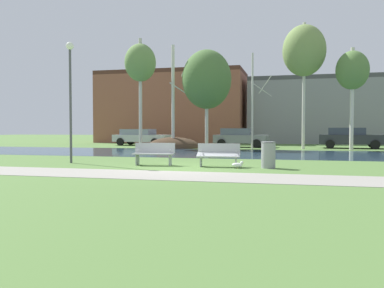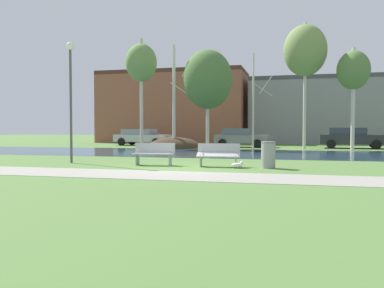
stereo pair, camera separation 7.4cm
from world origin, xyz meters
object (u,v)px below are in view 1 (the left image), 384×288
object	(u,v)px
bench_left	(154,153)
parked_hatch_third_dark	(350,137)
streetlamp	(70,82)
parked_sedan_second_grey	(240,137)
parked_van_nearest_silver	(141,137)
seagull	(238,165)
trash_bin	(268,154)
bench_right	(218,154)

from	to	relation	value
bench_left	parked_hatch_third_dark	world-z (taller)	parked_hatch_third_dark
streetlamp	parked_sedan_second_grey	distance (m)	16.91
bench_left	parked_van_nearest_silver	distance (m)	18.66
parked_van_nearest_silver	parked_sedan_second_grey	bearing A→B (deg)	-7.53
bench_left	seagull	size ratio (longest dim) A/B	3.62
bench_left	streetlamp	world-z (taller)	streetlamp
trash_bin	parked_hatch_third_dark	xyz separation A→B (m)	(4.97, 16.25, 0.29)
streetlamp	parked_hatch_third_dark	bearing A→B (deg)	50.77
bench_left	seagull	xyz separation A→B (m)	(3.34, -0.48, -0.34)
seagull	parked_hatch_third_dark	distance (m)	17.70
bench_right	seagull	world-z (taller)	bench_right
parked_hatch_third_dark	seagull	bearing A→B (deg)	-109.92
trash_bin	parked_sedan_second_grey	size ratio (longest dim) A/B	0.23
seagull	parked_sedan_second_grey	xyz separation A→B (m)	(-1.97, 16.56, 0.64)
seagull	streetlamp	world-z (taller)	streetlamp
trash_bin	parked_sedan_second_grey	distance (m)	16.47
parked_van_nearest_silver	parked_hatch_third_dark	bearing A→B (deg)	-3.68
bench_right	parked_van_nearest_silver	world-z (taller)	parked_van_nearest_silver
trash_bin	streetlamp	xyz separation A→B (m)	(-8.09, 0.26, 2.87)
bench_right	parked_van_nearest_silver	distance (m)	19.78
trash_bin	parked_van_nearest_silver	xyz separation A→B (m)	(-11.59, 17.32, 0.25)
bench_left	parked_sedan_second_grey	world-z (taller)	parked_sedan_second_grey
bench_left	seagull	world-z (taller)	bench_left
bench_left	bench_right	size ratio (longest dim) A/B	1.00
trash_bin	bench_left	bearing A→B (deg)	178.65
seagull	parked_hatch_third_dark	size ratio (longest dim) A/B	0.10
bench_left	parked_van_nearest_silver	bearing A→B (deg)	112.67
bench_left	seagull	bearing A→B (deg)	-8.22
bench_left	streetlamp	distance (m)	4.70
seagull	parked_van_nearest_silver	xyz separation A→B (m)	(-10.53, 17.69, 0.61)
bench_left	trash_bin	world-z (taller)	trash_bin
bench_left	trash_bin	xyz separation A→B (m)	(4.40, -0.10, 0.03)
bench_right	parked_hatch_third_dark	size ratio (longest dim) A/B	0.36
trash_bin	streetlamp	size ratio (longest dim) A/B	0.19
bench_right	streetlamp	world-z (taller)	streetlamp
parked_van_nearest_silver	parked_sedan_second_grey	world-z (taller)	parked_sedan_second_grey
parked_sedan_second_grey	parked_hatch_third_dark	size ratio (longest dim) A/B	0.90
bench_left	parked_hatch_third_dark	xyz separation A→B (m)	(9.37, 16.15, 0.32)
bench_right	parked_van_nearest_silver	xyz separation A→B (m)	(-9.74, 17.21, 0.27)
parked_van_nearest_silver	parked_hatch_third_dark	world-z (taller)	parked_hatch_third_dark
streetlamp	seagull	bearing A→B (deg)	-5.17
streetlamp	trash_bin	bearing A→B (deg)	-1.82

